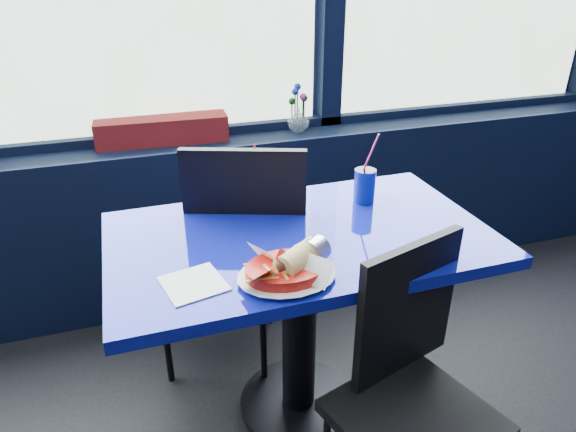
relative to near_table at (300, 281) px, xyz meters
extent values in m
cube|color=black|center=(-0.30, 0.87, -0.17)|extent=(5.00, 0.26, 0.80)
cube|color=black|center=(-0.30, 0.95, 0.24)|extent=(4.80, 0.08, 0.06)
cylinder|color=black|center=(0.00, 0.00, -0.55)|extent=(0.44, 0.44, 0.03)
cylinder|color=black|center=(0.00, 0.00, -0.23)|extent=(0.12, 0.12, 0.68)
cube|color=#0C148A|center=(0.00, 0.00, 0.16)|extent=(1.20, 0.70, 0.04)
cube|color=black|center=(0.15, -0.51, -0.15)|extent=(0.48, 0.48, 0.04)
cube|color=black|center=(0.21, -0.33, 0.08)|extent=(0.36, 0.13, 0.42)
cylinder|color=black|center=(0.26, -0.30, -0.37)|extent=(0.02, 0.02, 0.40)
cube|color=black|center=(-0.20, 0.40, -0.09)|extent=(0.57, 0.57, 0.04)
cube|color=black|center=(-0.13, 0.20, 0.17)|extent=(0.41, 0.17, 0.48)
cylinder|color=black|center=(0.04, 0.51, -0.34)|extent=(0.03, 0.03, 0.45)
cylinder|color=black|center=(-0.09, 0.16, -0.34)|extent=(0.03, 0.03, 0.45)
cylinder|color=black|center=(-0.32, 0.64, -0.34)|extent=(0.03, 0.03, 0.45)
cylinder|color=black|center=(-0.45, 0.29, -0.34)|extent=(0.03, 0.03, 0.45)
cube|color=maroon|center=(-0.33, 0.90, 0.29)|extent=(0.57, 0.17, 0.11)
imported|color=silver|center=(0.30, 0.87, 0.28)|extent=(0.13, 0.13, 0.11)
cylinder|color=#1E5919|center=(0.28, 0.87, 0.32)|extent=(0.01, 0.01, 0.17)
sphere|color=#212EC4|center=(0.28, 0.87, 0.42)|extent=(0.03, 0.03, 0.03)
cylinder|color=#1E5919|center=(0.31, 0.86, 0.31)|extent=(0.01, 0.01, 0.15)
sphere|color=#E04198|center=(0.31, 0.86, 0.40)|extent=(0.03, 0.03, 0.03)
cylinder|color=#1E5919|center=(0.30, 0.89, 0.33)|extent=(0.01, 0.01, 0.19)
sphere|color=#212EC4|center=(0.30, 0.89, 0.44)|extent=(0.03, 0.03, 0.03)
cylinder|color=#1E5919|center=(0.27, 0.88, 0.30)|extent=(0.01, 0.01, 0.13)
sphere|color=#1E5919|center=(0.27, 0.88, 0.37)|extent=(0.03, 0.03, 0.03)
cylinder|color=#1E5919|center=(0.33, 0.88, 0.30)|extent=(0.01, 0.01, 0.14)
sphere|color=#1E5919|center=(0.33, 0.88, 0.39)|extent=(0.03, 0.03, 0.03)
cylinder|color=red|center=(-0.12, -0.23, 0.20)|extent=(0.26, 0.26, 0.04)
cylinder|color=white|center=(-0.12, -0.23, 0.19)|extent=(0.25, 0.25, 0.00)
cylinder|color=silver|center=(-0.03, -0.20, 0.23)|extent=(0.09, 0.09, 0.08)
sphere|color=brown|center=(-0.13, -0.25, 0.24)|extent=(0.05, 0.05, 0.05)
cylinder|color=red|center=(-0.14, -0.24, 0.26)|extent=(0.05, 0.05, 0.01)
cylinder|color=red|center=(-0.09, 0.21, 0.27)|extent=(0.06, 0.06, 0.18)
cone|color=red|center=(-0.09, 0.21, 0.39)|extent=(0.04, 0.04, 0.06)
cylinder|color=navy|center=(0.30, 0.16, 0.24)|extent=(0.08, 0.08, 0.12)
cylinder|color=black|center=(0.30, 0.16, 0.30)|extent=(0.07, 0.07, 0.01)
cylinder|color=#E8306D|center=(0.30, 0.15, 0.35)|extent=(0.05, 0.04, 0.17)
cube|color=white|center=(-0.37, -0.18, 0.18)|extent=(0.18, 0.18, 0.00)
camera|label=1|loc=(-0.48, -1.35, 0.96)|focal=32.00mm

